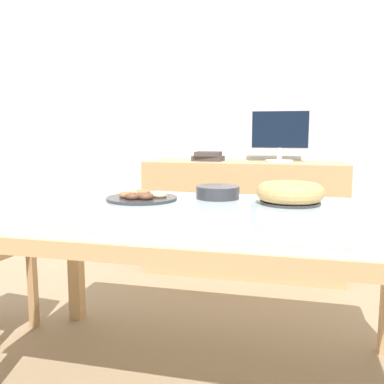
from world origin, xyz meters
The scene contains 11 objects.
ground_plane centered at (0.00, 0.00, 0.00)m, with size 12.00×12.00×0.00m, color #997F60.
wall_back centered at (0.00, 1.77, 1.30)m, with size 8.00×0.10×2.60m, color white.
dining_table centered at (0.00, 0.00, 0.67)m, with size 1.79×0.97×0.75m.
sideboard centered at (0.00, 1.47, 0.43)m, with size 1.47×0.44×0.85m.
computer_monitor centered at (0.25, 1.47, 1.04)m, with size 0.42×0.20×0.38m.
book_stack centered at (-0.28, 1.47, 0.89)m, with size 0.24×0.18×0.07m.
cake_chocolate_round centered at (0.35, 0.23, 0.80)m, with size 0.30×0.30×0.09m.
pastry_platter centered at (-0.33, 0.17, 0.77)m, with size 0.34×0.34×0.04m.
plate_stack centered at (0.01, 0.31, 0.78)m, with size 0.21×0.21×0.06m.
tealight_centre centered at (-0.57, -0.10, 0.77)m, with size 0.04×0.04×0.04m.
tealight_right_edge centered at (-0.80, 0.31, 0.77)m, with size 0.04×0.04×0.04m.
Camera 1 is at (0.38, -1.71, 1.08)m, focal length 40.00 mm.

